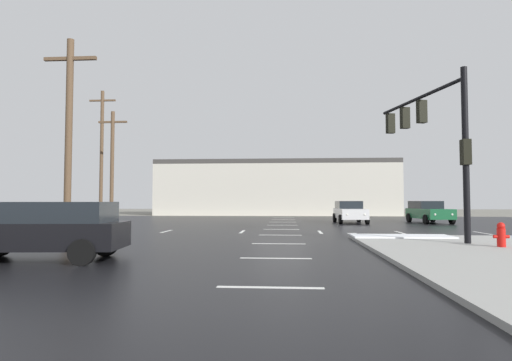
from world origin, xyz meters
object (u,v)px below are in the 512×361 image
Objects in this scene: traffic_signal_mast at (432,130)px; sedan_white at (350,211)px; sedan_black at (45,230)px; utility_pole_distant at (102,153)px; utility_pole_far at (112,164)px; utility_pole_mid at (69,134)px; sedan_green at (428,211)px; fire_hydrant at (501,235)px.

sedan_white is (-1.30, 13.83, -3.62)m from traffic_signal_mast.
utility_pole_distant is (-8.78, 22.90, 4.74)m from sedan_black.
utility_pole_far is at bearing -77.05° from sedan_black.
sedan_white is at bearing -124.07° from sedan_black.
sedan_black is at bearing -69.02° from utility_pole_distant.
utility_pole_mid is (-14.66, -0.84, -0.14)m from traffic_signal_mast.
sedan_white is at bearing -90.83° from sedan_green.
sedan_black reaches higher than fire_hydrant.
sedan_black is at bearing -44.26° from sedan_green.
sedan_white is 18.01m from utility_pole_far.
traffic_signal_mast is 0.76× the size of utility_pole_mid.
utility_pole_distant is (-21.11, 16.55, 1.13)m from traffic_signal_mast.
sedan_green reaches higher than fire_hydrant.
traffic_signal_mast reaches higher than fire_hydrant.
utility_pole_far is at bearing 140.24° from fire_hydrant.
sedan_white is 0.43× the size of utility_pole_distant.
utility_pole_distant reaches higher than utility_pole_mid.
sedan_black is 6.92m from utility_pole_mid.
fire_hydrant is 0.17× the size of sedan_black.
utility_pole_distant is at bearing -99.14° from sedan_white.
traffic_signal_mast reaches higher than sedan_white.
fire_hydrant is 17.05m from sedan_white.
traffic_signal_mast is 1.37× the size of sedan_white.
utility_pole_mid is at bearing -43.64° from sedan_white.
utility_pole_mid is at bearing -69.66° from utility_pole_distant.
sedan_black is 0.43× the size of utility_pole_distant.
traffic_signal_mast is 1.34× the size of sedan_green.
traffic_signal_mast is 14.33m from sedan_black.
sedan_white is at bearing 98.02° from fire_hydrant.
traffic_signal_mast reaches higher than sedan_black.
traffic_signal_mast is 5.10m from fire_hydrant.
sedan_green is at bearing -5.12° from utility_pole_distant.
sedan_green is (4.38, 14.27, -3.62)m from traffic_signal_mast.
utility_pole_mid is 0.77× the size of utility_pole_distant.
sedan_black is at bearing 103.89° from traffic_signal_mast.
sedan_green is 23.62m from utility_pole_far.
traffic_signal_mast is at bearing -22.31° from sedan_green.
utility_pole_far reaches higher than sedan_black.
utility_pole_distant is (-22.19, 19.61, 5.06)m from fire_hydrant.
utility_pole_mid is at bearing 172.00° from fire_hydrant.
traffic_signal_mast is 23.34m from utility_pole_far.
sedan_green is 0.43× the size of utility_pole_distant.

